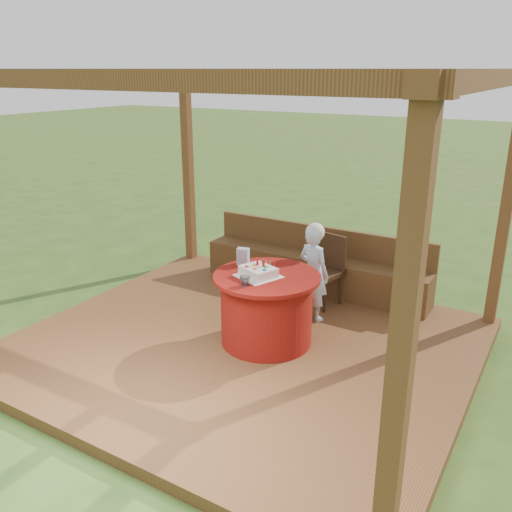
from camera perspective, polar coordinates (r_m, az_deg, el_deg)
The scene contains 10 objects.
ground at distance 5.83m, azimuth -1.29°, elevation -10.02°, with size 60.00×60.00×0.00m, color #32521B.
deck at distance 5.80m, azimuth -1.29°, elevation -9.50°, with size 4.50×4.00×0.12m, color brown.
pergola at distance 5.11m, azimuth -1.49°, elevation 14.26°, with size 4.50×4.00×2.72m.
bench at distance 7.05m, azimuth 6.17°, elevation -1.37°, with size 3.00×0.42×0.80m.
table at distance 5.61m, azimuth 1.12°, elevation -5.51°, with size 1.09×1.09×0.75m.
chair at distance 6.57m, azimuth 7.38°, elevation -1.14°, with size 0.48×0.48×0.85m.
elderly_woman at distance 6.10m, azimuth 6.08°, elevation -1.53°, with size 0.45×0.35×1.13m.
birthday_cake at distance 5.41m, azimuth 0.25°, elevation -1.65°, with size 0.49×0.49×0.18m.
gift_bag at distance 5.74m, azimuth -1.38°, elevation -0.03°, with size 0.12×0.08×0.18m, color #D489C2.
drinking_glass at distance 5.19m, azimuth -1.16°, elevation -2.66°, with size 0.10×0.10×0.10m, color silver.
Camera 1 is at (2.74, -4.29, 2.84)m, focal length 38.00 mm.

